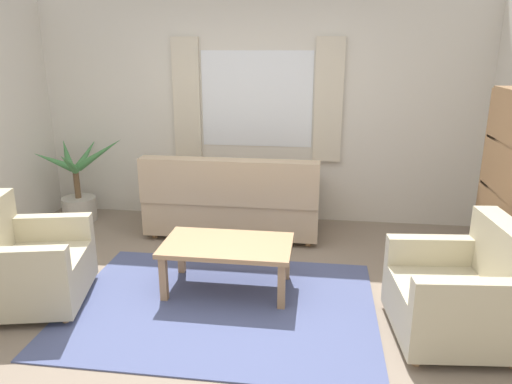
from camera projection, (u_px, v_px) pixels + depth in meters
name	position (u px, v px, depth m)	size (l,w,h in m)	color
ground_plane	(221.00, 306.00, 3.96)	(6.24, 6.24, 0.00)	gray
wall_back	(257.00, 112.00, 5.72)	(5.32, 0.12, 2.60)	silver
window_with_curtains	(256.00, 100.00, 5.60)	(1.98, 0.07, 1.40)	white
area_rug	(221.00, 306.00, 3.96)	(2.50, 1.84, 0.01)	#4C5684
couch	(233.00, 203.00, 5.39)	(1.90, 0.82, 0.92)	tan
armchair_left	(25.00, 264.00, 3.91)	(0.98, 1.00, 0.88)	#BCB293
armchair_right	(462.00, 294.00, 3.44)	(0.90, 0.92, 0.88)	#BCB293
coffee_table	(227.00, 249.00, 4.12)	(1.10, 0.64, 0.44)	#A87F56
potted_plant	(79.00, 190.00, 5.81)	(1.07, 0.92, 1.08)	#B7B2A8
bookshelf	(512.00, 191.00, 3.99)	(0.30, 0.94, 1.72)	olive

